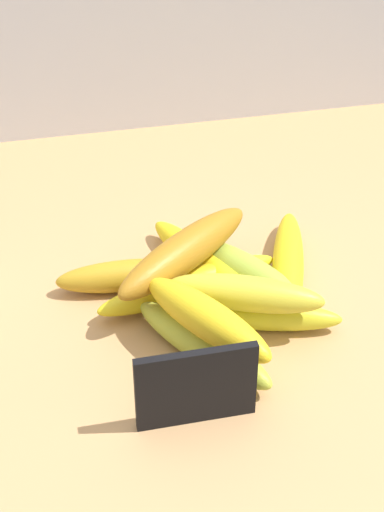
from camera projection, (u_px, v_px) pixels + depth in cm
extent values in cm
cube|color=tan|center=(160.00, 305.00, 90.36)|extent=(110.00, 76.00, 3.00)
cube|color=black|center=(199.00, 387.00, 72.75)|extent=(11.00, 0.80, 8.40)
cube|color=olive|center=(197.00, 410.00, 75.72)|extent=(9.90, 1.20, 0.60)
ellipsoid|color=#B98D1F|center=(125.00, 276.00, 89.27)|extent=(15.22, 4.33, 3.53)
ellipsoid|color=#ADBB37|center=(203.00, 344.00, 80.56)|extent=(12.89, 16.26, 3.72)
ellipsoid|color=yellow|center=(289.00, 266.00, 90.69)|extent=(9.54, 19.96, 3.47)
ellipsoid|color=gold|center=(254.00, 315.00, 84.40)|extent=(18.27, 8.55, 3.23)
ellipsoid|color=yellow|center=(205.00, 264.00, 91.03)|extent=(10.99, 19.08, 3.47)
ellipsoid|color=yellow|center=(189.00, 285.00, 88.18)|extent=(21.19, 8.29, 3.37)
ellipsoid|color=#96B039|center=(239.00, 268.00, 89.96)|extent=(13.25, 15.90, 4.08)
ellipsoid|color=yellow|center=(207.00, 319.00, 77.81)|extent=(11.86, 15.41, 3.86)
ellipsoid|color=gold|center=(245.00, 293.00, 81.73)|extent=(16.07, 9.49, 3.66)
ellipsoid|color=#A9711B|center=(184.00, 251.00, 86.75)|extent=(18.18, 15.47, 4.18)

